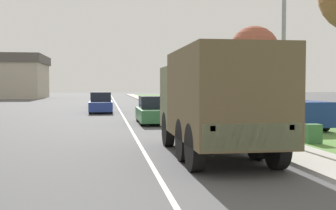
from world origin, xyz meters
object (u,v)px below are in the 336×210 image
(car_nearest_ahead, at_px, (154,111))
(pickup_truck, at_px, (289,110))
(car_second_ahead, at_px, (101,104))
(military_truck, at_px, (216,98))
(car_third_ahead, at_px, (101,100))
(lamp_post, at_px, (278,17))

(car_nearest_ahead, height_order, pickup_truck, pickup_truck)
(car_nearest_ahead, xyz_separation_m, car_second_ahead, (-3.05, 9.95, 0.03))
(military_truck, relative_size, car_nearest_ahead, 1.54)
(car_nearest_ahead, height_order, car_third_ahead, car_nearest_ahead)
(car_third_ahead, bearing_deg, car_nearest_ahead, -80.25)
(military_truck, relative_size, car_third_ahead, 1.40)
(pickup_truck, bearing_deg, military_truck, -126.70)
(car_second_ahead, bearing_deg, pickup_truck, -54.75)
(car_nearest_ahead, distance_m, car_second_ahead, 10.40)
(car_second_ahead, bearing_deg, car_third_ahead, 90.77)
(car_nearest_ahead, relative_size, pickup_truck, 0.85)
(car_second_ahead, relative_size, lamp_post, 0.62)
(car_third_ahead, xyz_separation_m, pickup_truck, (9.55, -21.80, 0.24))
(car_nearest_ahead, xyz_separation_m, lamp_post, (3.06, -9.78, 3.71))
(car_nearest_ahead, distance_m, pickup_truck, 7.24)
(lamp_post, bearing_deg, car_second_ahead, 107.21)
(military_truck, xyz_separation_m, car_third_ahead, (-3.69, 29.67, -1.07))
(car_nearest_ahead, bearing_deg, lamp_post, -72.62)
(military_truck, bearing_deg, pickup_truck, 53.30)
(military_truck, bearing_deg, car_second_ahead, 99.55)
(military_truck, distance_m, car_third_ahead, 29.92)
(car_second_ahead, distance_m, pickup_truck, 16.35)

